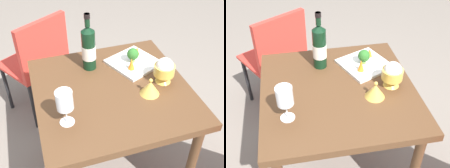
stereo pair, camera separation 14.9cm
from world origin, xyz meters
The scene contains 10 objects.
dining_table centered at (0.00, 0.00, 0.64)m, with size 0.79×0.79×0.74m.
chair_near_window centered at (0.73, 0.32, 0.53)m, with size 0.55×0.55×0.85m.
wine_bottle centered at (0.22, 0.06, 0.87)m, with size 0.08×0.08×0.33m.
wine_glass centered at (-0.17, 0.27, 0.87)m, with size 0.08×0.08×0.18m.
rice_bowl centered at (-0.02, -0.28, 0.81)m, with size 0.11×0.11×0.14m.
rice_bowl_lid centered at (-0.10, -0.17, 0.77)m, with size 0.10×0.10×0.09m.
serving_plate centered at (0.18, -0.19, 0.74)m, with size 0.33×0.33×0.02m.
broccoli_floret centered at (0.18, -0.18, 0.80)m, with size 0.07×0.07×0.09m.
carrot_garnish_left centered at (0.11, -0.15, 0.79)m, with size 0.04×0.04×0.07m.
carrot_garnish_right centered at (0.24, -0.23, 0.78)m, with size 0.03×0.03×0.05m.
Camera 2 is at (-1.14, 0.21, 1.70)m, focal length 46.60 mm.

